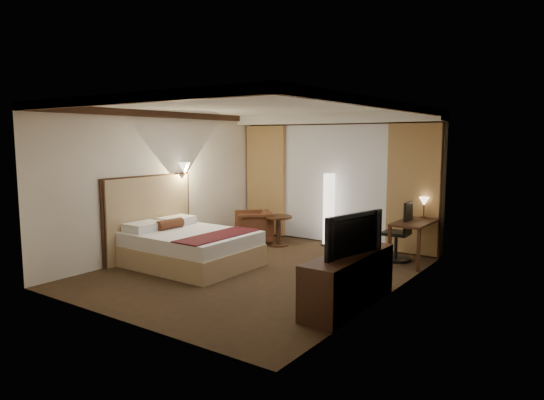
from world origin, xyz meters
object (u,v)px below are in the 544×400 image
Objects in this scene: floor_lamp at (329,209)px; dresser at (349,280)px; bed at (191,248)px; side_table at (279,231)px; desk at (415,242)px; office_chair at (396,231)px; armchair at (253,225)px; television at (348,229)px.

dresser is at bearing -57.61° from floor_lamp.
side_table is at bearing 81.01° from bed.
floor_lamp reaches higher than dresser.
floor_lamp is at bearing 169.06° from desk.
office_chair is (1.60, -0.42, -0.20)m from floor_lamp.
office_chair is at bearing 51.28° from armchair.
desk is 1.06× the size of television.
armchair is at bearing 96.29° from bed.
desk reaches higher than bed.
office_chair reaches higher than bed.
television is (-0.03, 0.00, 0.68)m from dresser.
floor_lamp is 1.67m from office_chair.
office_chair is at bearing -14.76° from floor_lamp.
armchair is 1.23× the size of side_table.
desk is at bearing -10.94° from floor_lamp.
desk is 2.81m from television.
bed is 2.21m from side_table.
floor_lamp is 1.38× the size of office_chair.
television reaches higher than office_chair.
bed is 3.93m from desk.
floor_lamp is at bearing 122.39° from dresser.
side_table is (0.35, 2.18, 0.00)m from bed.
armchair is at bearing 144.59° from dresser.
floor_lamp is at bearing 162.15° from office_chair.
floor_lamp is 1.33× the size of television.
side_table reaches higher than bed.
desk is (2.76, 0.23, 0.07)m from side_table.
floor_lamp is at bearing 72.43° from armchair.
television is (2.78, -2.50, 0.72)m from side_table.
desk is 0.37m from office_chair.
armchair is 4.18m from television.
floor_lamp is at bearing 43.32° from television.
side_table is at bearing 55.77° from armchair.
dresser is at bearing -88.95° from desk.
bed is 3.22m from television.
floor_lamp is (0.84, 0.60, 0.44)m from side_table.
office_chair is 0.96× the size of television.
television reaches higher than desk.
dresser is (3.15, -0.32, 0.05)m from bed.
office_chair is 2.72m from dresser.
television is at bearing 10.29° from armchair.
bed is at bearing -142.71° from office_chair.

